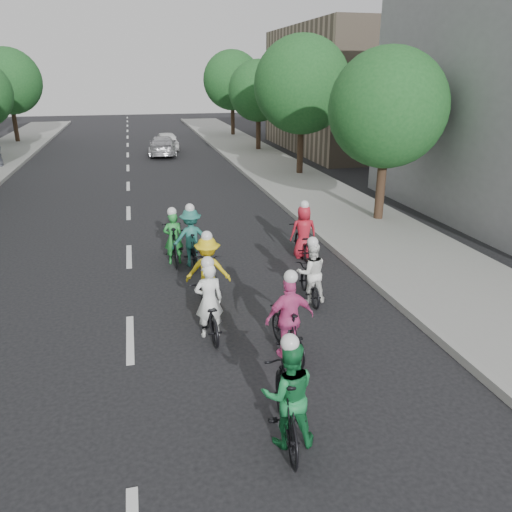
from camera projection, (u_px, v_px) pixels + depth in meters
name	position (u px, v px, depth m)	size (l,w,h in m)	color
ground	(130.00, 339.00, 10.14)	(120.00, 120.00, 0.00)	black
sidewalk_right	(323.00, 199.00, 21.01)	(4.00, 80.00, 0.15)	gray
curb_right	(279.00, 202.00, 20.57)	(0.18, 80.00, 0.18)	#999993
bldg_se	(362.00, 90.00, 34.20)	(10.00, 14.00, 8.00)	gray
tree_l_5	(8.00, 81.00, 36.85)	(4.80, 4.80, 6.93)	black
tree_r_0	(387.00, 108.00, 16.75)	(4.00, 4.00, 5.97)	black
tree_r_1	(302.00, 85.00, 24.76)	(4.80, 4.80, 6.93)	black
tree_r_2	(258.00, 91.00, 33.16)	(4.00, 4.00, 5.97)	black
tree_r_3	(232.00, 80.00, 41.18)	(4.80, 4.80, 6.93)	black
cyclist_0	(209.00, 309.00, 10.16)	(0.68, 1.80, 1.73)	black
cyclist_1	(287.00, 400.00, 7.14)	(0.86, 1.94, 1.78)	black
cyclist_2	(208.00, 276.00, 11.60)	(1.14, 1.90, 1.76)	black
cyclist_3	(289.00, 325.00, 9.35)	(0.98, 1.66, 1.77)	black
cyclist_4	(303.00, 237.00, 14.49)	(0.79, 1.72, 1.71)	black
cyclist_5	(173.00, 242.00, 14.04)	(0.55, 1.85, 1.64)	black
cyclist_6	(310.00, 278.00, 11.68)	(0.74, 1.59, 1.60)	black
cyclist_7	(191.00, 241.00, 13.84)	(1.09, 1.66, 1.78)	black
follow_car_lead	(163.00, 146.00, 32.54)	(1.76, 4.33, 1.26)	#B8B7BC
follow_car_trail	(166.00, 141.00, 34.87)	(1.50, 3.73, 1.27)	white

